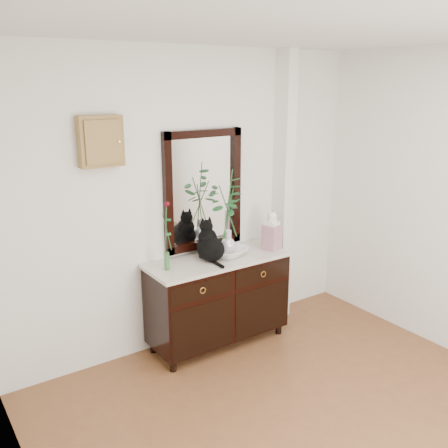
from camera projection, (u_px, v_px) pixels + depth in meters
wall_back at (193, 201)px, 4.53m from camera, size 3.60×0.04×2.70m
pilaster at (283, 190)px, 5.01m from camera, size 0.12×0.20×2.70m
sideboard at (218, 296)px, 4.63m from camera, size 1.33×0.52×0.82m
wall_mirror at (203, 190)px, 4.55m from camera, size 0.80×0.06×1.10m
key_cabinet at (101, 141)px, 3.88m from camera, size 0.35×0.10×0.40m
cat at (210, 241)px, 4.43m from camera, size 0.27×0.32×0.37m
lotus_bowl at (228, 252)px, 4.58m from camera, size 0.42×0.42×0.08m
vase_branches at (228, 212)px, 4.48m from camera, size 0.47×0.47×0.80m
bud_vase_rose at (166, 236)px, 4.17m from camera, size 0.09×0.09×0.61m
ginger_jar at (272, 230)px, 4.72m from camera, size 0.18×0.18×0.39m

